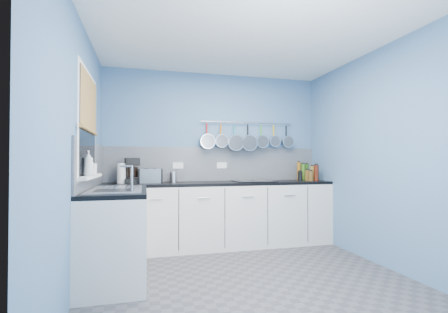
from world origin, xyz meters
name	(u,v)px	position (x,y,z in m)	size (l,w,h in m)	color
floor	(247,278)	(0.00, 0.00, -0.01)	(3.20, 3.00, 0.02)	#47474C
ceiling	(246,34)	(0.00, 0.00, 2.51)	(3.20, 3.00, 0.02)	white
wall_back	(215,157)	(0.00, 1.51, 1.25)	(3.20, 0.02, 2.50)	teal
wall_front	(331,150)	(0.00, -1.51, 1.25)	(3.20, 0.02, 2.50)	teal
wall_left	(78,154)	(-1.61, 0.00, 1.25)	(0.02, 3.00, 2.50)	teal
wall_right	(379,156)	(1.61, 0.00, 1.25)	(0.02, 3.00, 2.50)	teal
backsplash_back	(215,164)	(0.00, 1.49, 1.15)	(3.20, 0.02, 0.50)	gray
backsplash_left	(91,165)	(-1.59, 0.60, 1.15)	(0.02, 1.80, 0.50)	gray
cabinet_run_back	(220,216)	(0.00, 1.20, 0.43)	(3.20, 0.60, 0.86)	silver
worktop_back	(220,183)	(0.00, 1.20, 0.88)	(3.20, 0.60, 0.04)	black
cabinet_run_left	(116,236)	(-1.30, 0.30, 0.43)	(0.60, 1.20, 0.86)	silver
worktop_left	(116,191)	(-1.30, 0.30, 0.88)	(0.60, 1.20, 0.04)	black
window_frame	(88,125)	(-1.58, 0.30, 1.55)	(0.01, 1.00, 1.10)	white
window_glass	(88,125)	(-1.57, 0.30, 1.55)	(0.01, 0.90, 1.00)	black
bamboo_blind	(89,103)	(-1.56, 0.30, 1.77)	(0.01, 0.90, 0.55)	#A36E2F
window_sill	(90,177)	(-1.55, 0.30, 1.04)	(0.10, 0.98, 0.03)	white
sink_unit	(116,189)	(-1.30, 0.30, 0.90)	(0.50, 0.95, 0.01)	silver
mixer_tap	(132,177)	(-1.14, 0.12, 1.03)	(0.12, 0.08, 0.26)	silver
socket_left	(178,165)	(-0.55, 1.48, 1.13)	(0.15, 0.01, 0.09)	white
socket_right	(222,165)	(0.10, 1.48, 1.13)	(0.15, 0.01, 0.09)	white
pot_rail	(248,123)	(0.50, 1.45, 1.78)	(0.02, 0.02, 1.45)	silver
soap_bottle_a	(88,163)	(-1.53, 0.07, 1.17)	(0.09, 0.09, 0.24)	white
soap_bottle_b	(91,167)	(-1.53, 0.25, 1.14)	(0.08, 0.08, 0.17)	white
paper_towel	(122,173)	(-1.31, 1.27, 1.03)	(0.12, 0.12, 0.27)	white
coffee_maker	(132,170)	(-1.18, 1.28, 1.07)	(0.19, 0.21, 0.34)	black
toaster	(150,176)	(-0.94, 1.25, 0.99)	(0.29, 0.17, 0.19)	silver
canister	(173,177)	(-0.63, 1.31, 0.97)	(0.10, 0.10, 0.14)	silver
hob	(254,181)	(0.50, 1.18, 0.91)	(0.55, 0.49, 0.01)	black
pan_0	(207,135)	(-0.13, 1.44, 1.57)	(0.22, 0.12, 0.41)	silver
pan_1	(221,135)	(0.08, 1.44, 1.58)	(0.20, 0.10, 0.39)	silver
pan_2	(234,137)	(0.29, 1.44, 1.56)	(0.25, 0.12, 0.44)	silver
pan_3	(248,137)	(0.50, 1.44, 1.56)	(0.25, 0.12, 0.44)	silver
pan_4	(261,136)	(0.71, 1.44, 1.58)	(0.20, 0.11, 0.39)	silver
pan_5	(274,135)	(0.92, 1.44, 1.60)	(0.18, 0.09, 0.37)	silver
pan_6	(286,136)	(1.14, 1.44, 1.59)	(0.19, 0.10, 0.38)	silver
condiment_0	(307,172)	(1.43, 1.33, 1.02)	(0.05, 0.05, 0.25)	#265919
condiment_1	(303,172)	(1.36, 1.33, 1.02)	(0.07, 0.07, 0.25)	#3F721E
condiment_2	(299,171)	(1.28, 1.31, 1.04)	(0.06, 0.06, 0.28)	#8C5914
condiment_3	(312,173)	(1.46, 1.22, 1.01)	(0.06, 0.06, 0.22)	olive
condiment_4	(307,175)	(1.37, 1.22, 0.98)	(0.07, 0.07, 0.16)	brown
condiment_5	(300,176)	(1.26, 1.22, 0.97)	(0.07, 0.07, 0.14)	black
condiment_6	(316,173)	(1.46, 1.11, 1.02)	(0.07, 0.07, 0.24)	#4C190C
condiment_7	(311,176)	(1.37, 1.11, 0.97)	(0.07, 0.07, 0.15)	brown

